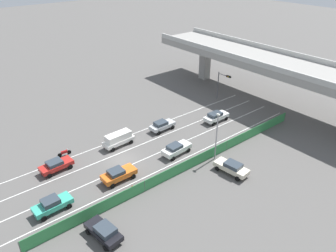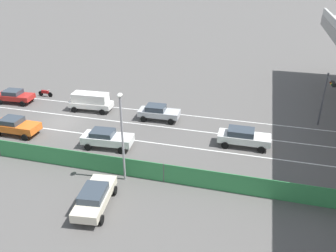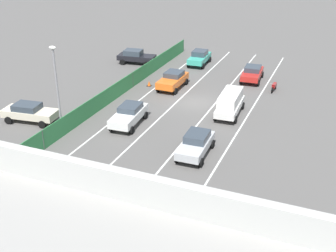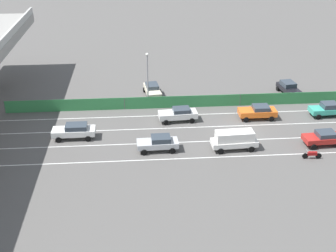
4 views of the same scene
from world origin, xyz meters
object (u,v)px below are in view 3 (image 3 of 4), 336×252
object	(u,v)px
motorcycle	(274,87)
parked_sedan_cream	(29,112)
car_van_white	(230,102)
car_sedan_red	(252,73)
car_sedan_silver	(196,143)
car_sedan_white	(129,114)
car_hatchback_white	(88,199)
car_taxi_orange	(173,79)
parked_sedan_dark	(136,56)
car_taxi_teal	(199,57)
traffic_cone	(149,84)
street_lamp	(56,82)

from	to	relation	value
motorcycle	parked_sedan_cream	world-z (taller)	parked_sedan_cream
car_van_white	car_sedan_red	bearing A→B (deg)	-88.89
car_sedan_red	car_sedan_silver	size ratio (longest dim) A/B	1.01
car_sedan_silver	car_van_white	bearing A→B (deg)	-92.62
car_van_white	car_sedan_white	world-z (taller)	car_van_white
car_hatchback_white	car_taxi_orange	bearing A→B (deg)	-81.01
car_sedan_red	motorcycle	xyz separation A→B (m)	(-2.70, 2.25, -0.40)
car_hatchback_white	car_van_white	distance (m)	17.17
car_hatchback_white	car_sedan_white	distance (m)	12.15
car_taxi_orange	parked_sedan_dark	size ratio (longest dim) A/B	0.97
car_van_white	car_taxi_teal	bearing A→B (deg)	-61.04
car_sedan_white	car_sedan_red	bearing A→B (deg)	-115.18
parked_sedan_dark	traffic_cone	distance (m)	8.01
parked_sedan_dark	parked_sedan_cream	world-z (taller)	parked_sedan_dark
street_lamp	traffic_cone	size ratio (longest dim) A/B	12.43
car_taxi_teal	street_lamp	bearing A→B (deg)	78.81
car_van_white	street_lamp	distance (m)	14.54
traffic_cone	street_lamp	bearing A→B (deg)	81.42
car_sedan_silver	traffic_cone	xyz separation A→B (m)	(9.14, -11.80, -0.62)
car_hatchback_white	car_sedan_red	distance (m)	26.64
motorcycle	parked_sedan_dark	xyz separation A→B (m)	(16.73, -3.02, 0.44)
car_sedan_silver	car_sedan_red	bearing A→B (deg)	-90.56
street_lamp	car_hatchback_white	bearing A→B (deg)	132.85
parked_sedan_cream	street_lamp	size ratio (longest dim) A/B	0.68
car_taxi_orange	traffic_cone	size ratio (longest dim) A/B	7.84
car_hatchback_white	car_sedan_white	size ratio (longest dim) A/B	1.00
car_sedan_red	car_sedan_white	world-z (taller)	car_sedan_white
car_sedan_silver	street_lamp	size ratio (longest dim) A/B	0.61
car_hatchback_white	car_sedan_white	xyz separation A→B (m)	(3.41, -11.66, -0.02)
car_taxi_orange	car_taxi_teal	xyz separation A→B (m)	(0.10, -8.57, -0.00)
car_van_white	parked_sedan_dark	size ratio (longest dim) A/B	1.06
traffic_cone	car_sedan_white	bearing A→B (deg)	104.76
car_hatchback_white	car_van_white	world-z (taller)	car_van_white
car_taxi_teal	car_sedan_white	world-z (taller)	car_taxi_teal
car_sedan_white	parked_sedan_dark	xyz separation A→B (m)	(7.09, -15.50, -0.00)
car_hatchback_white	car_sedan_red	xyz separation A→B (m)	(-3.52, -26.40, -0.06)
car_hatchback_white	traffic_cone	bearing A→B (deg)	-74.38
car_sedan_silver	parked_sedan_dark	bearing A→B (deg)	-52.80
car_sedan_silver	parked_sedan_dark	distance (m)	22.91
parked_sedan_cream	car_taxi_teal	bearing A→B (deg)	-110.79
car_taxi_orange	traffic_cone	distance (m)	2.57
car_sedan_silver	parked_sedan_dark	world-z (taller)	parked_sedan_dark
motorcycle	traffic_cone	distance (m)	12.50
car_van_white	car_taxi_teal	world-z (taller)	car_van_white
parked_sedan_cream	traffic_cone	distance (m)	13.00
parked_sedan_dark	street_lamp	size ratio (longest dim) A/B	0.65
car_sedan_red	parked_sedan_cream	xyz separation A→B (m)	(14.82, 17.44, 0.03)
car_sedan_red	motorcycle	world-z (taller)	car_sedan_red
car_van_white	car_taxi_teal	xyz separation A→B (m)	(7.15, -12.91, -0.26)
traffic_cone	car_taxi_orange	bearing A→B (deg)	-171.01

